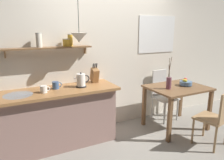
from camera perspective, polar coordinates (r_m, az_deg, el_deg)
The scene contains 14 objects.
ground_plane at distance 3.56m, azimuth 3.38°, elevation -15.73°, with size 14.00×14.00×0.00m, color gray.
back_wall at distance 3.79m, azimuth 1.40°, elevation 7.72°, with size 6.80×0.11×2.70m.
kitchen_counter at distance 3.31m, azimuth -14.84°, elevation -9.86°, with size 1.83×0.63×0.89m.
wall_shelf at distance 3.23m, azimuth -15.79°, elevation 9.08°, with size 1.26×0.20×0.34m.
dining_table at distance 3.87m, azimuth 17.19°, elevation -3.46°, with size 1.00×0.78×0.77m.
dining_chair_near at distance 3.52m, azimuth 26.47°, elevation -8.73°, with size 0.50×0.49×0.88m.
dining_chair_far at distance 4.27m, azimuth 13.48°, elevation -3.37°, with size 0.43×0.44×0.96m.
fruit_bowl at distance 3.94m, azimuth 19.31°, elevation -0.70°, with size 0.21×0.21×0.14m.
twig_vase at distance 3.63m, azimuth 15.10°, elevation -0.69°, with size 0.09×0.08×0.54m.
electric_kettle at distance 3.20m, azimuth -8.33°, elevation -0.12°, with size 0.24×0.15×0.23m.
knife_block at distance 3.43m, azimuth -4.73°, elevation 1.40°, with size 0.10×0.20×0.32m.
coffee_mug_by_sink at distance 3.04m, azimuth -17.96°, elevation -2.39°, with size 0.14×0.09×0.10m.
coffee_mug_spare at distance 3.19m, azimuth -14.96°, elevation -1.37°, with size 0.14×0.09×0.11m.
pendant_lamp at distance 3.12m, azimuth -8.89°, elevation 11.35°, with size 0.25×0.25×0.63m.
Camera 1 is at (-1.57, -2.67, 1.76)m, focal length 33.78 mm.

